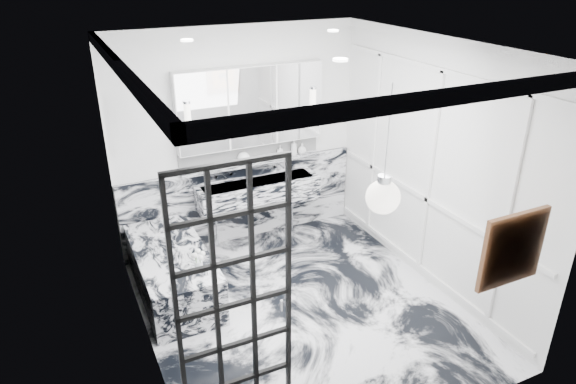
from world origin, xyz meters
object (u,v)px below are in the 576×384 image
crittall_door (235,304)px  trough_sink (258,192)px  mirror_cabinet (251,107)px  bathtub (173,272)px

crittall_door → trough_sink: size_ratio=1.41×
mirror_cabinet → bathtub: 2.20m
trough_sink → bathtub: size_ratio=0.97×
trough_sink → mirror_cabinet: mirror_cabinet is taller
crittall_door → bathtub: size_ratio=1.37×
bathtub → trough_sink: bearing=26.5°
mirror_cabinet → bathtub: size_ratio=1.15×
trough_sink → bathtub: trough_sink is taller
crittall_door → bathtub: 2.13m
bathtub → crittall_door: bearing=-87.8°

